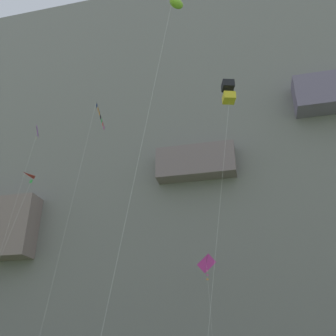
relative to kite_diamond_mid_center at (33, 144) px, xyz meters
name	(u,v)px	position (x,y,z in m)	size (l,w,h in m)	color
cliff_face	(206,167)	(17.42, 26.44, 7.99)	(180.00, 27.35, 69.02)	slate
kite_diamond_mid_center	(33,144)	(0.00, 0.00, 0.00)	(2.56, 2.51, 29.15)	purple
kite_box_upper_right	(228,92)	(23.65, -11.62, -5.18)	(3.30, 2.50, 22.21)	black
kite_diamond_far_left	(207,266)	(18.99, 8.34, -13.47)	(2.16, 1.54, 14.36)	#CC3399
kite_delta_far_right	(30,191)	(6.44, -8.43, -10.07)	(3.79, 1.98, 17.52)	red
kite_banner_low_left	(95,135)	(10.64, -5.87, -3.69)	(1.94, 6.70, 25.48)	black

